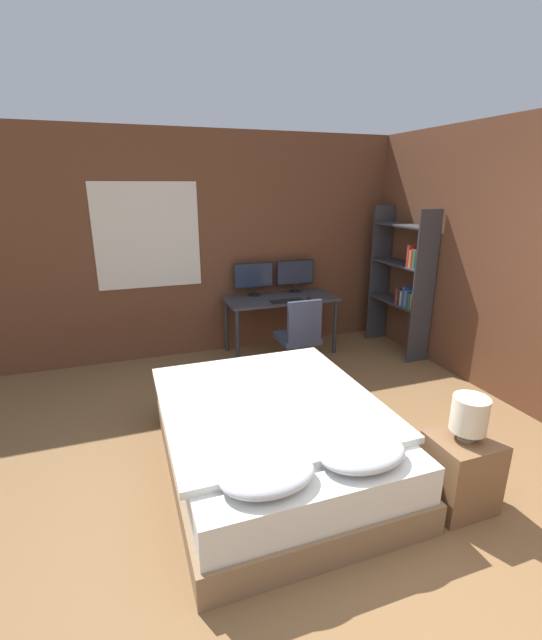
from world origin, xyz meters
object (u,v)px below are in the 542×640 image
keyboard (287,301)px  computer_mouse (309,298)px  monitor_right (295,274)px  office_chair (299,345)px  desk (281,304)px  nightstand (460,472)px  monitor_left (254,277)px  bed (273,437)px  bookshelf (405,277)px  bedside_lamp (470,415)px

keyboard → computer_mouse: computer_mouse is taller
monitor_right → office_chair: size_ratio=0.57×
desk → monitor_right: 0.49m
nightstand → keyboard: bearing=92.8°
monitor_left → nightstand: bearing=-82.6°
bed → nightstand: (1.03, -0.80, -0.01)m
bed → computer_mouse: bearing=59.4°
bed → computer_mouse: computer_mouse is taller
monitor_left → monitor_right: size_ratio=1.00×
computer_mouse → desk: bearing=143.6°
nightstand → monitor_right: 3.31m
office_chair → bookshelf: 1.65m
office_chair → bookshelf: size_ratio=0.50×
bedside_lamp → monitor_left: bearing=97.4°
monitor_right → desk: bearing=-142.7°
desk → monitor_right: bearing=37.3°
monitor_right → nightstand: bearing=-92.6°
bed → keyboard: keyboard is taller
bedside_lamp → keyboard: bearing=92.8°
nightstand → office_chair: 2.32m
keyboard → office_chair: 0.63m
monitor_left → bookshelf: bearing=-22.2°
desk → computer_mouse: (0.29, -0.21, 0.11)m
bed → nightstand: 1.31m
bed → monitor_right: monitor_right is taller
bed → monitor_right: bearing=64.1°
nightstand → desk: (-0.14, 3.01, 0.38)m
bedside_lamp → monitor_right: size_ratio=0.58×
nightstand → computer_mouse: 2.85m
nightstand → bedside_lamp: size_ratio=1.73×
nightstand → office_chair: size_ratio=0.57×
bed → desk: size_ratio=1.46×
monitor_right → computer_mouse: bearing=-89.4°
nightstand → computer_mouse: bearing=86.9°
bed → bookshelf: (2.37, 1.72, 0.72)m
monitor_right → office_chair: (-0.33, -0.92, -0.62)m
bedside_lamp → desk: 3.02m
office_chair → bookshelf: (1.52, 0.21, 0.63)m
bed → bedside_lamp: size_ratio=6.78×
computer_mouse → bookshelf: 1.24m
desk → nightstand: bearing=-87.4°
bedside_lamp → office_chair: size_ratio=0.33×
bed → desk: bearing=68.0°
computer_mouse → office_chair: bearing=-124.2°
bed → office_chair: bearing=60.6°
nightstand → desk: desk is taller
bedside_lamp → monitor_right: bearing=87.4°
keyboard → computer_mouse: size_ratio=5.69×
bedside_lamp → bookshelf: 2.86m
bed → monitor_left: (0.61, 2.43, 0.71)m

